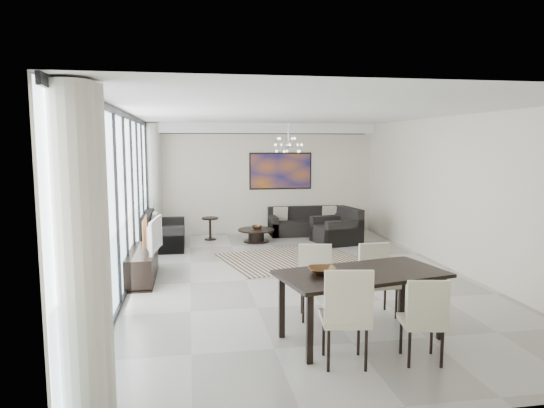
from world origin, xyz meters
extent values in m
cube|color=#A8A39B|center=(0.00, 0.00, 0.01)|extent=(6.00, 9.00, 0.02)
cube|color=white|center=(0.00, 0.00, 2.89)|extent=(6.00, 9.00, 0.02)
cube|color=beige|center=(0.00, 4.49, 1.45)|extent=(6.00, 0.02, 2.90)
cube|color=beige|center=(0.00, -4.49, 1.45)|extent=(6.00, 0.02, 2.90)
cube|color=beige|center=(2.99, 0.00, 1.45)|extent=(0.02, 9.00, 2.90)
cube|color=white|center=(-2.98, 0.00, 1.45)|extent=(0.01, 8.95, 2.85)
cube|color=black|center=(-2.94, 0.00, 2.85)|extent=(0.04, 8.95, 0.10)
cube|color=black|center=(-2.94, 0.00, 0.03)|extent=(0.04, 8.95, 0.06)
cube|color=black|center=(-2.94, -4.00, 1.45)|extent=(0.04, 0.05, 2.88)
cube|color=black|center=(-2.94, -3.00, 1.45)|extent=(0.04, 0.05, 2.88)
cube|color=black|center=(-2.94, -2.00, 1.45)|extent=(0.04, 0.05, 2.88)
cube|color=black|center=(-2.94, -1.00, 1.45)|extent=(0.04, 0.05, 2.88)
cube|color=black|center=(-2.94, 0.00, 1.45)|extent=(0.04, 0.05, 2.88)
cube|color=black|center=(-2.94, 1.00, 1.45)|extent=(0.04, 0.05, 2.88)
cube|color=black|center=(-2.94, 2.00, 1.45)|extent=(0.04, 0.05, 2.88)
cube|color=black|center=(-2.94, 3.00, 1.45)|extent=(0.04, 0.05, 2.88)
cube|color=black|center=(-2.94, 4.00, 1.45)|extent=(0.04, 0.05, 2.88)
cylinder|color=beige|center=(-2.80, -4.15, 1.45)|extent=(0.36, 0.36, 2.85)
cylinder|color=beige|center=(-2.80, 4.15, 1.45)|extent=(0.36, 0.36, 2.85)
cube|color=white|center=(0.00, 4.30, 2.77)|extent=(5.98, 0.40, 0.26)
cube|color=#B75C19|center=(0.50, 4.47, 1.65)|extent=(1.68, 0.04, 0.98)
cylinder|color=silver|center=(0.30, 2.50, 2.62)|extent=(0.02, 0.02, 0.55)
sphere|color=silver|center=(0.30, 2.50, 2.35)|extent=(0.12, 0.12, 0.12)
cube|color=black|center=(0.13, 1.41, 0.01)|extent=(3.11, 2.66, 0.01)
cylinder|color=black|center=(-0.33, 3.30, 0.29)|extent=(0.89, 0.89, 0.04)
cylinder|color=black|center=(-0.33, 3.30, 0.14)|extent=(0.39, 0.39, 0.27)
cylinder|color=black|center=(-0.33, 3.30, 0.01)|extent=(0.62, 0.62, 0.03)
imported|color=brown|center=(-0.29, 3.36, 0.35)|extent=(0.28, 0.28, 0.08)
cube|color=black|center=(1.12, 4.02, 0.18)|extent=(1.95, 0.80, 0.36)
cube|color=black|center=(1.12, 4.34, 0.53)|extent=(1.95, 0.16, 0.36)
cube|color=black|center=(0.22, 4.02, 0.26)|extent=(0.16, 0.80, 0.52)
cube|color=black|center=(2.01, 4.02, 0.26)|extent=(0.16, 0.80, 0.52)
cube|color=black|center=(-2.50, 3.05, 0.20)|extent=(0.91, 1.62, 0.40)
cube|color=black|center=(-2.86, 3.05, 0.61)|extent=(0.18, 1.62, 0.40)
cube|color=black|center=(-2.50, 2.33, 0.29)|extent=(0.91, 0.18, 0.59)
cube|color=black|center=(-2.50, 3.77, 0.29)|extent=(0.91, 0.18, 0.59)
cube|color=black|center=(1.55, 2.82, 0.21)|extent=(1.12, 1.17, 0.42)
cube|color=black|center=(1.92, 2.90, 0.63)|extent=(0.38, 1.02, 0.42)
cube|color=black|center=(1.47, 3.22, 0.30)|extent=(0.96, 0.37, 0.61)
cube|color=black|center=(1.63, 2.43, 0.30)|extent=(0.96, 0.37, 0.61)
cylinder|color=black|center=(-1.42, 3.73, 0.54)|extent=(0.41, 0.41, 0.04)
cylinder|color=black|center=(-1.42, 3.73, 0.26)|extent=(0.06, 0.06, 0.51)
cylinder|color=black|center=(-1.42, 3.73, 0.02)|extent=(0.29, 0.29, 0.03)
cube|color=black|center=(-2.76, 0.38, 0.26)|extent=(0.47, 1.66, 0.52)
imported|color=gray|center=(-2.60, 0.32, 0.80)|extent=(0.24, 1.00, 0.57)
cube|color=black|center=(0.14, -2.75, 0.81)|extent=(2.17, 1.40, 0.04)
cube|color=black|center=(-0.65, -3.31, 0.40)|extent=(0.07, 0.07, 0.79)
cube|color=black|center=(-0.81, -2.55, 0.40)|extent=(0.07, 0.07, 0.79)
cube|color=black|center=(1.09, -2.94, 0.40)|extent=(0.07, 0.07, 0.79)
cube|color=black|center=(0.93, -2.18, 0.40)|extent=(0.07, 0.07, 0.79)
cube|color=beige|center=(-0.28, -3.37, 0.51)|extent=(0.57, 0.57, 0.07)
cube|color=beige|center=(-0.31, -3.59, 0.79)|extent=(0.51, 0.13, 0.61)
cylinder|color=black|center=(-0.44, -3.15, 0.24)|extent=(0.04, 0.04, 0.47)
cylinder|color=black|center=(-0.11, -3.60, 0.24)|extent=(0.04, 0.04, 0.47)
cube|color=beige|center=(0.58, -3.46, 0.44)|extent=(0.51, 0.51, 0.06)
cube|color=beige|center=(0.54, -3.65, 0.69)|extent=(0.45, 0.12, 0.54)
cylinder|color=black|center=(0.44, -3.25, 0.21)|extent=(0.04, 0.04, 0.41)
cylinder|color=black|center=(0.72, -3.66, 0.21)|extent=(0.04, 0.04, 0.41)
cube|color=beige|center=(-0.23, -1.99, 0.46)|extent=(0.53, 0.53, 0.06)
cube|color=beige|center=(-0.19, -1.79, 0.72)|extent=(0.46, 0.13, 0.56)
cylinder|color=black|center=(-0.09, -2.19, 0.21)|extent=(0.04, 0.04, 0.43)
cylinder|color=black|center=(-0.37, -1.78, 0.21)|extent=(0.04, 0.04, 0.43)
cube|color=beige|center=(0.67, -2.02, 0.45)|extent=(0.47, 0.47, 0.06)
cube|color=beige|center=(0.66, -1.82, 0.71)|extent=(0.45, 0.07, 0.55)
cylinder|color=black|center=(0.86, -2.18, 0.21)|extent=(0.04, 0.04, 0.42)
cylinder|color=black|center=(0.49, -1.85, 0.21)|extent=(0.04, 0.04, 0.42)
imported|color=brown|center=(-0.36, -2.76, 0.88)|extent=(0.36, 0.36, 0.08)
camera|label=1|loc=(-1.90, -8.21, 2.39)|focal=32.00mm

